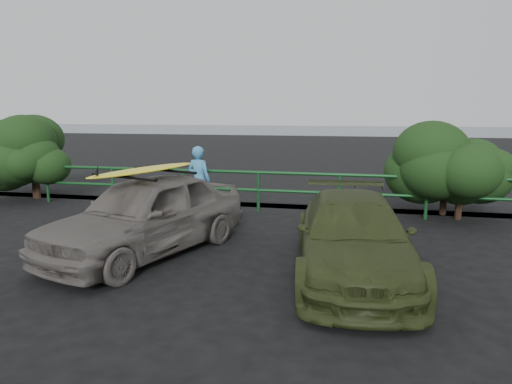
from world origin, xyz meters
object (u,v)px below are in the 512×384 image
guardrail (220,190)px  olive_vehicle (353,237)px  surfboard (145,170)px  man (199,180)px  sedan (147,215)px

guardrail → olive_vehicle: size_ratio=3.34×
surfboard → guardrail: bearing=105.6°
guardrail → surfboard: size_ratio=5.70×
man → olive_vehicle: bearing=150.2°
sedan → olive_vehicle: size_ratio=1.00×
olive_vehicle → surfboard: 3.70m
sedan → surfboard: (0.00, 0.00, 0.80)m
guardrail → olive_vehicle: olive_vehicle is taller
guardrail → surfboard: (-0.24, -3.73, 0.99)m
guardrail → surfboard: surfboard is taller
man → sedan: bearing=106.1°
man → surfboard: size_ratio=0.68×
man → surfboard: (0.14, -3.20, 0.67)m
sedan → man: man is taller
surfboard → sedan: bearing=-160.8°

